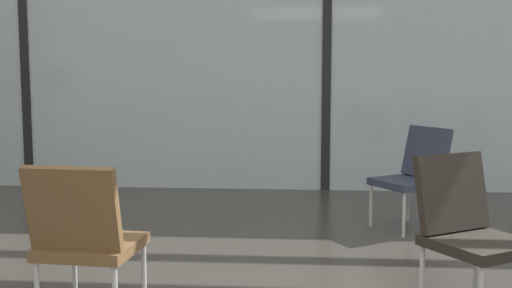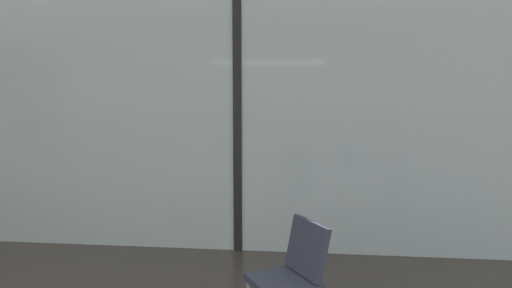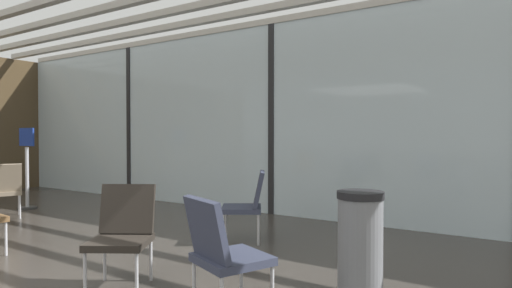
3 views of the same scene
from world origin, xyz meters
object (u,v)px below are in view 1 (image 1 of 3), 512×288
Objects in this scene: parked_airplane at (294,47)px; lounge_chair_3 at (468,224)px; lounge_chair_2 at (84,234)px; lounge_chair_0 at (415,171)px.

lounge_chair_3 is at bearing -82.73° from parked_airplane.
lounge_chair_2 and lounge_chair_3 have the same top height.
lounge_chair_0 is 1.89m from lounge_chair_3.
lounge_chair_0 is at bearing 56.93° from lounge_chair_3.
lounge_chair_3 is (2.04, 0.36, 0.00)m from lounge_chair_2.
lounge_chair_3 is (1.08, -8.48, -1.35)m from parked_airplane.
lounge_chair_2 is 2.08m from lounge_chair_3.
parked_airplane reaches higher than lounge_chair_0.
lounge_chair_3 is at bearing -164.72° from lounge_chair_2.
lounge_chair_0 is 3.08m from lounge_chair_2.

